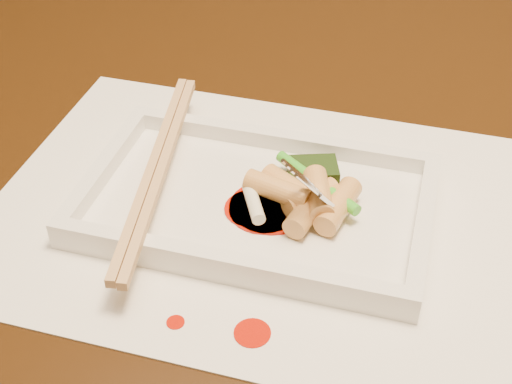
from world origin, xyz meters
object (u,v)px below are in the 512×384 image
(table, at_px, (356,246))
(chopstick_a, at_px, (153,166))
(placemat, at_px, (256,211))
(fork, at_px, (361,122))
(plate_base, at_px, (256,206))

(table, xyz_separation_m, chopstick_a, (-0.15, -0.09, 0.13))
(placemat, xyz_separation_m, chopstick_a, (-0.08, 0.00, 0.03))
(table, height_order, fork, fork)
(table, bearing_deg, chopstick_a, -149.62)
(plate_base, relative_size, fork, 1.86)
(placemat, relative_size, fork, 2.86)
(chopstick_a, xyz_separation_m, fork, (0.15, 0.02, 0.06))
(placemat, distance_m, fork, 0.11)
(placemat, height_order, fork, fork)
(placemat, bearing_deg, table, 51.67)
(placemat, xyz_separation_m, fork, (0.07, 0.02, 0.08))
(placemat, bearing_deg, fork, 14.42)
(placemat, distance_m, plate_base, 0.00)
(placemat, distance_m, chopstick_a, 0.09)
(plate_base, bearing_deg, chopstick_a, 180.00)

